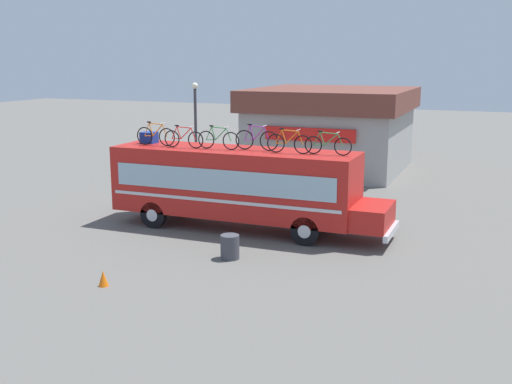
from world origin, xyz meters
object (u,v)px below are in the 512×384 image
at_px(bus, 239,184).
at_px(rooftop_bicycle_3, 218,139).
at_px(traffic_cone, 103,278).
at_px(rooftop_bicycle_2, 184,138).
at_px(rooftop_bicycle_1, 156,136).
at_px(trash_bin, 230,247).
at_px(rooftop_bicycle_5, 289,143).
at_px(luggage_bag_1, 149,138).
at_px(rooftop_bicycle_6, 328,145).
at_px(street_lamp, 196,128).
at_px(rooftop_bicycle_4, 257,139).

xyz_separation_m(bus, rooftop_bicycle_3, (-0.74, -0.24, 1.70)).
bearing_deg(traffic_cone, rooftop_bicycle_2, 98.09).
bearing_deg(rooftop_bicycle_1, trash_bin, -35.04).
distance_m(rooftop_bicycle_1, rooftop_bicycle_5, 5.58).
distance_m(rooftop_bicycle_3, rooftop_bicycle_5, 2.82).
bearing_deg(luggage_bag_1, traffic_cone, -68.71).
bearing_deg(luggage_bag_1, rooftop_bicycle_2, -18.46).
height_order(bus, rooftop_bicycle_2, rooftop_bicycle_2).
bearing_deg(rooftop_bicycle_3, traffic_cone, -93.67).
xyz_separation_m(rooftop_bicycle_1, rooftop_bicycle_3, (2.76, -0.03, -0.01)).
distance_m(rooftop_bicycle_1, traffic_cone, 8.06).
bearing_deg(rooftop_bicycle_6, bus, 179.79).
bearing_deg(rooftop_bicycle_1, street_lamp, 102.53).
relative_size(bus, luggage_bag_1, 18.95).
bearing_deg(street_lamp, trash_bin, -56.98).
height_order(rooftop_bicycle_6, traffic_cone, rooftop_bicycle_6).
distance_m(rooftop_bicycle_2, rooftop_bicycle_5, 4.24).
bearing_deg(bus, luggage_bag_1, 176.17).
bearing_deg(rooftop_bicycle_3, rooftop_bicycle_6, 3.03).
bearing_deg(luggage_bag_1, street_lamp, 97.52).
xyz_separation_m(rooftop_bicycle_3, rooftop_bicycle_5, (2.82, 0.04, 0.00)).
xyz_separation_m(rooftop_bicycle_1, street_lamp, (-1.32, 5.96, -0.39)).
bearing_deg(rooftop_bicycle_5, bus, 174.61).
distance_m(rooftop_bicycle_1, rooftop_bicycle_3, 2.76).
relative_size(rooftop_bicycle_4, rooftop_bicycle_5, 1.00).
bearing_deg(rooftop_bicycle_4, rooftop_bicycle_3, -167.31).
height_order(rooftop_bicycle_3, rooftop_bicycle_6, rooftop_bicycle_3).
bearing_deg(rooftop_bicycle_2, traffic_cone, -81.91).
xyz_separation_m(rooftop_bicycle_4, street_lamp, (-5.51, 5.67, -0.41)).
relative_size(rooftop_bicycle_3, rooftop_bicycle_6, 0.99).
height_order(rooftop_bicycle_4, street_lamp, street_lamp).
bearing_deg(rooftop_bicycle_5, rooftop_bicycle_4, 168.53).
bearing_deg(rooftop_bicycle_5, rooftop_bicycle_2, -177.60).
relative_size(trash_bin, traffic_cone, 1.73).
height_order(rooftop_bicycle_4, rooftop_bicycle_6, rooftop_bicycle_4).
height_order(luggage_bag_1, rooftop_bicycle_3, rooftop_bicycle_3).
relative_size(rooftop_bicycle_4, traffic_cone, 3.71).
height_order(rooftop_bicycle_5, street_lamp, street_lamp).
relative_size(luggage_bag_1, trash_bin, 0.71).
xyz_separation_m(bus, rooftop_bicycle_2, (-2.16, -0.37, 1.69)).
relative_size(trash_bin, street_lamp, 0.15).
height_order(luggage_bag_1, traffic_cone, luggage_bag_1).
bearing_deg(luggage_bag_1, rooftop_bicycle_1, -38.78).
relative_size(rooftop_bicycle_6, traffic_cone, 3.73).
bearing_deg(rooftop_bicycle_2, rooftop_bicycle_3, 5.54).
relative_size(rooftop_bicycle_5, rooftop_bicycle_6, 0.99).
relative_size(rooftop_bicycle_1, rooftop_bicycle_6, 0.99).
bearing_deg(rooftop_bicycle_1, rooftop_bicycle_3, -0.58).
xyz_separation_m(bus, street_lamp, (-4.82, 5.75, 1.32)).
distance_m(rooftop_bicycle_3, rooftop_bicycle_6, 4.22).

